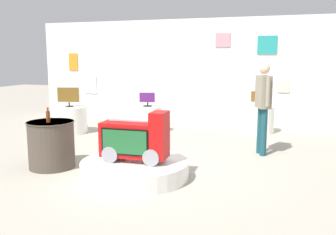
{
  "coord_description": "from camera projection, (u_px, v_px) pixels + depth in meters",
  "views": [
    {
      "loc": [
        2.27,
        -5.5,
        1.85
      ],
      "look_at": [
        0.19,
        0.55,
        0.8
      ],
      "focal_mm": 39.82,
      "sensor_mm": 36.0,
      "label": 1
    }
  ],
  "objects": [
    {
      "name": "tv_on_right_rear",
      "position": [
        148.0,
        99.0,
        9.11
      ],
      "size": [
        0.4,
        0.23,
        0.35
      ],
      "color": "black",
      "rests_on": "display_pedestal_right_rear"
    },
    {
      "name": "display_pedestal_right_rear",
      "position": [
        148.0,
        119.0,
        9.2
      ],
      "size": [
        0.68,
        0.68,
        0.64
      ],
      "primitive_type": "cylinder",
      "color": "white",
      "rests_on": "ground"
    },
    {
      "name": "back_wall_display",
      "position": [
        212.0,
        71.0,
        10.5
      ],
      "size": [
        10.93,
        0.13,
        2.91
      ],
      "color": "silver",
      "rests_on": "ground"
    },
    {
      "name": "shopper_browsing_near_truck",
      "position": [
        263.0,
        102.0,
        6.98
      ],
      "size": [
        0.34,
        0.52,
        1.73
      ],
      "color": "#194751",
      "rests_on": "ground"
    },
    {
      "name": "tv_on_left_rear",
      "position": [
        260.0,
        98.0,
        9.07
      ],
      "size": [
        0.48,
        0.18,
        0.38
      ],
      "color": "black",
      "rests_on": "display_pedestal_left_rear"
    },
    {
      "name": "side_table_round",
      "position": [
        51.0,
        144.0,
        6.24
      ],
      "size": [
        0.78,
        0.78,
        0.79
      ],
      "color": "#4C4238",
      "rests_on": "ground"
    },
    {
      "name": "tv_on_center_rear",
      "position": [
        69.0,
        96.0,
        9.02
      ],
      "size": [
        0.56,
        0.19,
        0.49
      ],
      "color": "black",
      "rests_on": "display_pedestal_center_rear"
    },
    {
      "name": "main_display_pedestal",
      "position": [
        135.0,
        169.0,
        5.74
      ],
      "size": [
        1.66,
        1.66,
        0.27
      ],
      "primitive_type": "cylinder",
      "color": "white",
      "rests_on": "ground"
    },
    {
      "name": "novelty_firetruck_tv",
      "position": [
        136.0,
        141.0,
        5.66
      ],
      "size": [
        1.04,
        0.48,
        0.78
      ],
      "color": "gray",
      "rests_on": "main_display_pedestal"
    },
    {
      "name": "display_pedestal_center_rear",
      "position": [
        70.0,
        120.0,
        9.12
      ],
      "size": [
        0.84,
        0.84,
        0.64
      ],
      "primitive_type": "cylinder",
      "color": "white",
      "rests_on": "ground"
    },
    {
      "name": "ground_plane",
      "position": [
        146.0,
        170.0,
        6.16
      ],
      "size": [
        30.0,
        30.0,
        0.0
      ],
      "primitive_type": "plane",
      "color": "#A8A091"
    },
    {
      "name": "bottle_on_side_table",
      "position": [
        48.0,
        116.0,
        6.08
      ],
      "size": [
        0.06,
        0.06,
        0.25
      ],
      "color": "brown",
      "rests_on": "side_table_round"
    },
    {
      "name": "display_pedestal_left_rear",
      "position": [
        259.0,
        119.0,
        9.17
      ],
      "size": [
        0.72,
        0.72,
        0.64
      ],
      "primitive_type": "cylinder",
      "color": "white",
      "rests_on": "ground"
    }
  ]
}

